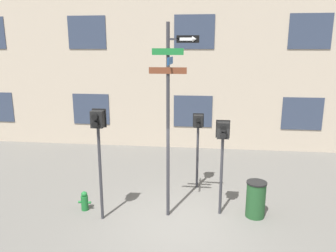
{
  "coord_description": "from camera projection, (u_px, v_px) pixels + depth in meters",
  "views": [
    {
      "loc": [
        0.58,
        -7.85,
        4.58
      ],
      "look_at": [
        -0.39,
        0.44,
        2.57
      ],
      "focal_mm": 35.0,
      "sensor_mm": 36.0,
      "label": 1
    }
  ],
  "objects": [
    {
      "name": "pedestrian_signal_left",
      "position": [
        98.0,
        135.0,
        8.43
      ],
      "size": [
        0.37,
        0.4,
        3.04
      ],
      "color": "#2D2D33",
      "rests_on": "ground_plane"
    },
    {
      "name": "ground_plane",
      "position": [
        181.0,
        224.0,
        8.72
      ],
      "size": [
        60.0,
        60.0,
        0.0
      ],
      "primitive_type": "plane",
      "color": "#595651"
    },
    {
      "name": "fire_hydrant",
      "position": [
        85.0,
        201.0,
        9.41
      ],
      "size": [
        0.36,
        0.2,
        0.57
      ],
      "color": "#196028",
      "rests_on": "ground_plane"
    },
    {
      "name": "street_sign_pole",
      "position": [
        170.0,
        107.0,
        8.46
      ],
      "size": [
        1.25,
        1.07,
        5.19
      ],
      "color": "#2D2D33",
      "rests_on": "ground_plane"
    },
    {
      "name": "trash_bin",
      "position": [
        256.0,
        199.0,
        9.0
      ],
      "size": [
        0.55,
        0.55,
        1.02
      ],
      "color": "#1E4723",
      "rests_on": "ground_plane"
    },
    {
      "name": "pedestrian_signal_right",
      "position": [
        223.0,
        142.0,
        8.77
      ],
      "size": [
        0.38,
        0.4,
        2.68
      ],
      "color": "#2D2D33",
      "rests_on": "ground_plane"
    },
    {
      "name": "pedestrian_signal_across",
      "position": [
        198.0,
        131.0,
        10.55
      ],
      "size": [
        0.35,
        0.4,
        2.51
      ],
      "color": "#2D2D33",
      "rests_on": "ground_plane"
    }
  ]
}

